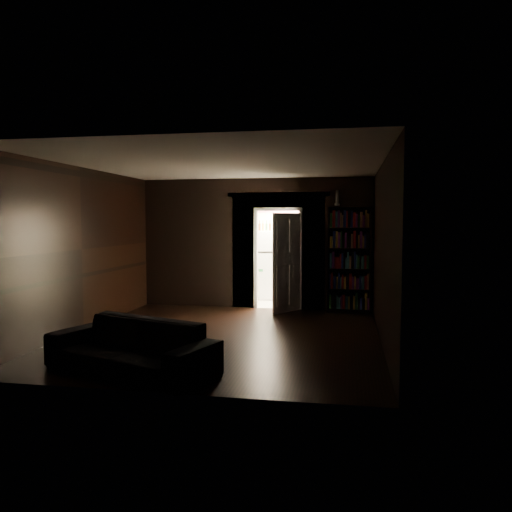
{
  "coord_description": "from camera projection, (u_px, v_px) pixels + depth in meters",
  "views": [
    {
      "loc": [
        1.97,
        -7.82,
        1.88
      ],
      "look_at": [
        0.36,
        0.9,
        1.26
      ],
      "focal_mm": 35.0,
      "sensor_mm": 36.0,
      "label": 1
    }
  ],
  "objects": [
    {
      "name": "ground",
      "position": [
        224.0,
        336.0,
        8.16
      ],
      "size": [
        5.5,
        5.5,
        0.0
      ],
      "primitive_type": "plane",
      "color": "black",
      "rests_on": "ground"
    },
    {
      "name": "room_walls",
      "position": [
        238.0,
        232.0,
        9.1
      ],
      "size": [
        5.02,
        5.61,
        2.84
      ],
      "color": "black",
      "rests_on": "ground"
    },
    {
      "name": "kitchen_alcove",
      "position": [
        284.0,
        250.0,
        11.78
      ],
      "size": [
        2.2,
        1.8,
        2.6
      ],
      "color": "beige",
      "rests_on": "ground"
    },
    {
      "name": "sofa",
      "position": [
        131.0,
        339.0,
        6.19
      ],
      "size": [
        2.4,
        1.64,
        0.85
      ],
      "primitive_type": "imported",
      "rotation": [
        0.0,
        0.0,
        -0.34
      ],
      "color": "black",
      "rests_on": "ground"
    },
    {
      "name": "bookshelf",
      "position": [
        349.0,
        259.0,
        10.26
      ],
      "size": [
        0.95,
        0.66,
        2.2
      ],
      "primitive_type": "cube",
      "rotation": [
        0.0,
        0.0,
        0.42
      ],
      "color": "black",
      "rests_on": "ground"
    },
    {
      "name": "refrigerator",
      "position": [
        270.0,
        265.0,
        12.12
      ],
      "size": [
        0.94,
        0.9,
        1.65
      ],
      "primitive_type": "cube",
      "rotation": [
        0.0,
        0.0,
        -0.37
      ],
      "color": "white",
      "rests_on": "ground"
    },
    {
      "name": "door",
      "position": [
        287.0,
        263.0,
        10.28
      ],
      "size": [
        0.5,
        0.74,
        2.05
      ],
      "primitive_type": "cube",
      "rotation": [
        0.0,
        0.0,
        1.0
      ],
      "color": "white",
      "rests_on": "ground"
    },
    {
      "name": "figurine",
      "position": [
        337.0,
        198.0,
        10.18
      ],
      "size": [
        0.11,
        0.11,
        0.32
      ],
      "primitive_type": "cube",
      "rotation": [
        0.0,
        0.0,
        -0.03
      ],
      "color": "white",
      "rests_on": "bookshelf"
    },
    {
      "name": "bottles",
      "position": [
        267.0,
        226.0,
        12.05
      ],
      "size": [
        0.62,
        0.26,
        0.25
      ],
      "primitive_type": "cube",
      "rotation": [
        0.0,
        0.0,
        0.29
      ],
      "color": "black",
      "rests_on": "refrigerator"
    }
  ]
}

